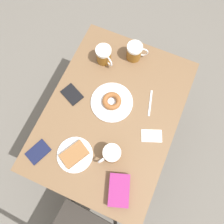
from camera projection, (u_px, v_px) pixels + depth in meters
The scene contains 12 objects.
ground_plane at pixel (112, 136), 1.99m from camera, with size 8.00×8.00×0.00m, color #666059.
table at pixel (112, 116), 1.36m from camera, with size 0.77×1.06×0.72m.
plate_with_cake at pixel (75, 154), 1.22m from camera, with size 0.20×0.20×0.04m.
plate_with_donut at pixel (112, 102), 1.31m from camera, with size 0.26×0.26×0.04m.
beer_mug_left at pixel (135, 52), 1.37m from camera, with size 0.13×0.10×0.11m.
beer_mug_center at pixel (104, 55), 1.36m from camera, with size 0.13×0.10×0.11m.
beer_mug_right at pixel (111, 154), 1.18m from camera, with size 0.10×0.13×0.11m.
napkin_folded at pixel (152, 136), 1.26m from camera, with size 0.14×0.11×0.00m.
fork at pixel (150, 103), 1.32m from camera, with size 0.05×0.16×0.00m.
passport_near_edge at pixel (72, 94), 1.34m from camera, with size 0.15×0.13×0.01m.
passport_far_edge at pixel (38, 152), 1.23m from camera, with size 0.13×0.15×0.01m.
blue_pouch at pixel (119, 190), 1.16m from camera, with size 0.16×0.19×0.05m.
Camera 1 is at (-0.15, 0.35, 1.97)m, focal length 35.00 mm.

